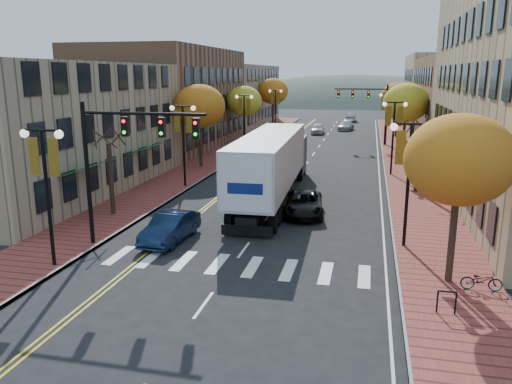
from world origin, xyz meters
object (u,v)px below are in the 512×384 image
Objects in this scene: navy_sedan at (170,227)px; bicycle at (481,280)px; semi_truck at (273,160)px; black_suv at (304,204)px.

navy_sedan reaches higher than bicycle.
semi_truck is 3.72× the size of black_suv.
semi_truck is at bearing 74.76° from navy_sedan.
navy_sedan is at bearing -140.03° from black_suv.
semi_truck is 10.47m from navy_sedan.
navy_sedan is 14.36m from bicycle.
bicycle is at bearing -52.37° from semi_truck.
semi_truck is 4.15× the size of navy_sedan.
navy_sedan is 2.87× the size of bicycle.
navy_sedan is (-3.38, -9.73, -1.92)m from semi_truck.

